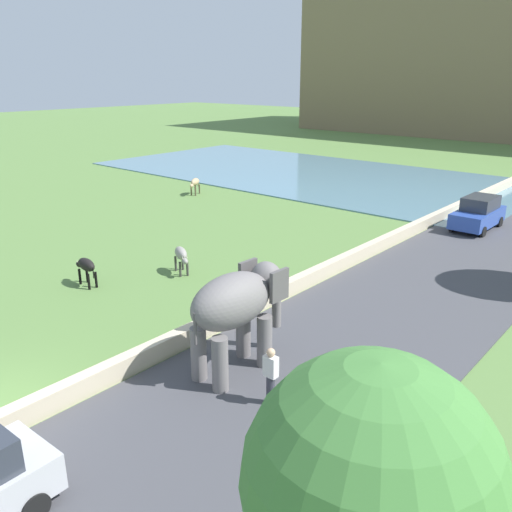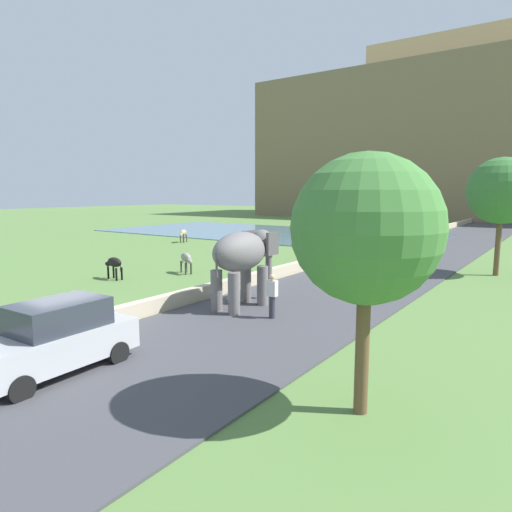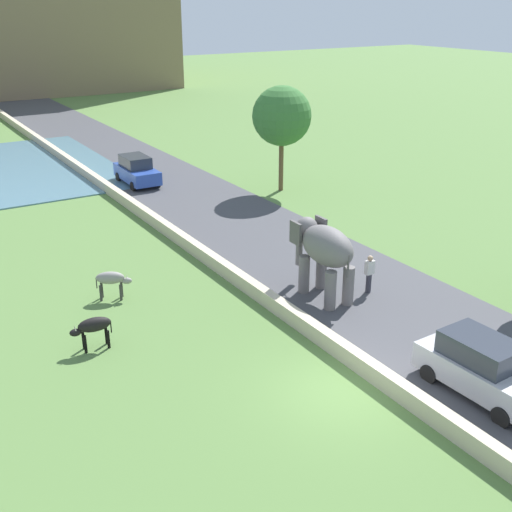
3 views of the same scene
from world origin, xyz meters
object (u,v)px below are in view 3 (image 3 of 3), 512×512
person_beside_elephant (369,273)px  cow_black (93,327)px  elephant (324,249)px  car_blue (137,170)px  car_silver (482,367)px  cow_grey (112,279)px

person_beside_elephant → cow_black: person_beside_elephant is taller
elephant → car_blue: bearing=90.0°
car_silver → elephant: bearing=89.9°
elephant → person_beside_elephant: (1.77, -0.72, -1.16)m
person_beside_elephant → car_silver: 7.27m
elephant → car_silver: (-0.01, -7.77, -1.14)m
elephant → cow_grey: size_ratio=2.51×
cow_black → elephant: bearing=-5.2°
car_blue → cow_grey: bearing=-115.2°
person_beside_elephant → cow_grey: bearing=151.0°
elephant → car_blue: size_ratio=0.87×
cow_grey → cow_black: same height
elephant → car_silver: bearing=-90.1°
car_silver → cow_grey: (-7.07, 11.95, -0.06)m
car_silver → cow_grey: car_silver is taller
car_blue → person_beside_elephant: bearing=-84.9°
person_beside_elephant → cow_grey: person_beside_elephant is taller
person_beside_elephant → car_blue: 20.03m
elephant → cow_grey: 8.30m
cow_grey → person_beside_elephant: bearing=-29.0°
elephant → person_beside_elephant: elephant is taller
elephant → cow_black: bearing=174.8°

